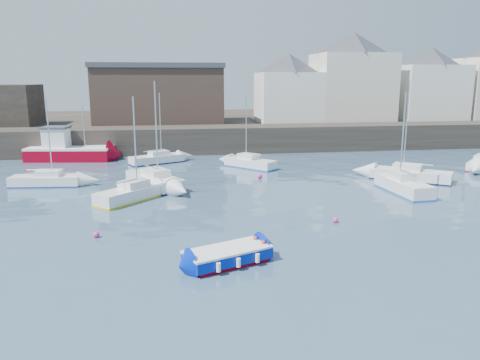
{
  "coord_description": "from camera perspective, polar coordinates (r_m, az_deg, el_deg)",
  "views": [
    {
      "loc": [
        -4.88,
        -19.89,
        8.5
      ],
      "look_at": [
        0.0,
        12.0,
        1.5
      ],
      "focal_mm": 35.0,
      "sensor_mm": 36.0,
      "label": 1
    }
  ],
  "objects": [
    {
      "name": "sailboat_b",
      "position": [
        38.1,
        -10.37,
        -0.01
      ],
      "size": [
        4.92,
        6.68,
        8.34
      ],
      "color": "white",
      "rests_on": "ground"
    },
    {
      "name": "quay_wall",
      "position": [
        55.55,
        -3.6,
        4.98
      ],
      "size": [
        90.0,
        5.0,
        3.0
      ],
      "primitive_type": "cube",
      "color": "#28231E",
      "rests_on": "ground"
    },
    {
      "name": "bldg_east_d",
      "position": [
        63.42,
        5.92,
        11.15
      ],
      "size": [
        11.14,
        11.14,
        8.95
      ],
      "color": "white",
      "rests_on": "land_strip"
    },
    {
      "name": "buoy_far",
      "position": [
        40.74,
        2.43,
        0.19
      ],
      "size": [
        0.45,
        0.45,
        0.45
      ],
      "primitive_type": "sphere",
      "color": "#E52C90",
      "rests_on": "ground"
    },
    {
      "name": "bldg_east_a",
      "position": [
        66.71,
        13.51,
        12.18
      ],
      "size": [
        13.36,
        13.36,
        11.8
      ],
      "color": "beige",
      "rests_on": "land_strip"
    },
    {
      "name": "bldg_east_b",
      "position": [
        71.11,
        22.02,
        10.86
      ],
      "size": [
        11.88,
        11.88,
        9.95
      ],
      "color": "white",
      "rests_on": "land_strip"
    },
    {
      "name": "warehouse",
      "position": [
        62.93,
        -9.88,
        10.35
      ],
      "size": [
        16.4,
        10.4,
        7.6
      ],
      "color": "#3D2D26",
      "rests_on": "land_strip"
    },
    {
      "name": "sailboat_h",
      "position": [
        48.75,
        -10.1,
        2.56
      ],
      "size": [
        5.74,
        4.0,
        7.11
      ],
      "color": "white",
      "rests_on": "ground"
    },
    {
      "name": "water",
      "position": [
        22.18,
        4.77,
        -10.34
      ],
      "size": [
        220.0,
        220.0,
        0.0
      ],
      "primitive_type": "plane",
      "color": "#2D4760",
      "rests_on": "ground"
    },
    {
      "name": "sailboat_a",
      "position": [
        34.24,
        -13.04,
        -1.57
      ],
      "size": [
        5.15,
        5.32,
        7.3
      ],
      "color": "white",
      "rests_on": "ground"
    },
    {
      "name": "fishing_boat",
      "position": [
        53.06,
        -20.33,
        3.48
      ],
      "size": [
        9.07,
        4.4,
        5.77
      ],
      "color": "maroon",
      "rests_on": "ground"
    },
    {
      "name": "sailboat_c",
      "position": [
        37.56,
        19.26,
        -0.63
      ],
      "size": [
        2.16,
        5.82,
        7.53
      ],
      "color": "white",
      "rests_on": "ground"
    },
    {
      "name": "buoy_near",
      "position": [
        26.95,
        -17.09,
        -6.71
      ],
      "size": [
        0.35,
        0.35,
        0.35
      ],
      "primitive_type": "sphere",
      "color": "#E52C90",
      "rests_on": "ground"
    },
    {
      "name": "sailboat_d",
      "position": [
        42.44,
        20.05,
        0.64
      ],
      "size": [
        6.49,
        5.6,
        8.35
      ],
      "color": "white",
      "rests_on": "ground"
    },
    {
      "name": "sailboat_f",
      "position": [
        45.57,
        1.24,
        2.12
      ],
      "size": [
        4.86,
        5.16,
        6.99
      ],
      "color": "white",
      "rests_on": "ground"
    },
    {
      "name": "sailboat_e",
      "position": [
        40.96,
        -22.53,
        -0.02
      ],
      "size": [
        5.7,
        2.29,
        7.15
      ],
      "color": "white",
      "rests_on": "ground"
    },
    {
      "name": "buoy_mid",
      "position": [
        28.92,
        11.54,
        -5.11
      ],
      "size": [
        0.34,
        0.34,
        0.34
      ],
      "primitive_type": "sphere",
      "color": "#E52C90",
      "rests_on": "ground"
    },
    {
      "name": "blue_dinghy",
      "position": [
        22.12,
        -1.51,
        -9.16
      ],
      "size": [
        4.44,
        3.21,
        0.78
      ],
      "color": "maroon",
      "rests_on": "ground"
    },
    {
      "name": "land_strip",
      "position": [
        73.4,
        -4.88,
        6.65
      ],
      "size": [
        90.0,
        32.0,
        2.8
      ],
      "primitive_type": "cube",
      "color": "#28231E",
      "rests_on": "ground"
    }
  ]
}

